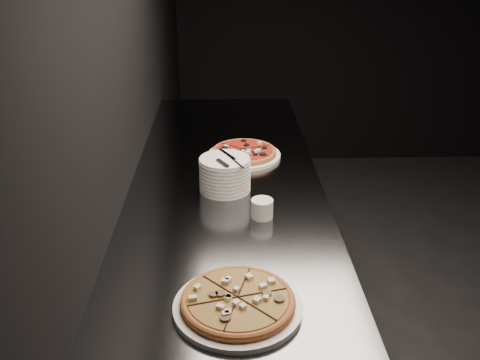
{
  "coord_description": "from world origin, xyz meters",
  "views": [
    {
      "loc": [
        -2.13,
        -1.8,
        1.81
      ],
      "look_at": [
        -2.08,
        -0.08,
        1.01
      ],
      "focal_mm": 40.0,
      "sensor_mm": 36.0,
      "label": 1
    }
  ],
  "objects_px": {
    "pizza_tomato": "(244,153)",
    "counter": "(227,291)",
    "pizza_mushroom": "(238,303)",
    "ramekin": "(262,208)",
    "cutlery": "(227,159)",
    "plate_stack": "(225,174)"
  },
  "relations": [
    {
      "from": "pizza_tomato",
      "to": "counter",
      "type": "bearing_deg",
      "value": -103.23
    },
    {
      "from": "counter",
      "to": "pizza_tomato",
      "type": "xyz_separation_m",
      "value": [
        0.08,
        0.34,
        0.48
      ]
    },
    {
      "from": "pizza_tomato",
      "to": "pizza_mushroom",
      "type": "bearing_deg",
      "value": -92.94
    },
    {
      "from": "pizza_tomato",
      "to": "ramekin",
      "type": "relative_size",
      "value": 4.87
    },
    {
      "from": "pizza_mushroom",
      "to": "counter",
      "type": "bearing_deg",
      "value": 92.23
    },
    {
      "from": "pizza_mushroom",
      "to": "pizza_tomato",
      "type": "bearing_deg",
      "value": 87.06
    },
    {
      "from": "pizza_tomato",
      "to": "cutlery",
      "type": "height_order",
      "value": "cutlery"
    },
    {
      "from": "pizza_tomato",
      "to": "cutlery",
      "type": "distance_m",
      "value": 0.36
    },
    {
      "from": "ramekin",
      "to": "counter",
      "type": "bearing_deg",
      "value": 121.43
    },
    {
      "from": "pizza_tomato",
      "to": "ramekin",
      "type": "distance_m",
      "value": 0.54
    },
    {
      "from": "pizza_mushroom",
      "to": "plate_stack",
      "type": "height_order",
      "value": "plate_stack"
    },
    {
      "from": "pizza_mushroom",
      "to": "pizza_tomato",
      "type": "distance_m",
      "value": 1.03
    },
    {
      "from": "pizza_mushroom",
      "to": "plate_stack",
      "type": "bearing_deg",
      "value": 92.47
    },
    {
      "from": "counter",
      "to": "pizza_tomato",
      "type": "height_order",
      "value": "pizza_tomato"
    },
    {
      "from": "pizza_mushroom",
      "to": "pizza_tomato",
      "type": "xyz_separation_m",
      "value": [
        0.05,
        1.03,
        -0.0
      ]
    },
    {
      "from": "counter",
      "to": "pizza_mushroom",
      "type": "height_order",
      "value": "pizza_mushroom"
    },
    {
      "from": "counter",
      "to": "plate_stack",
      "type": "bearing_deg",
      "value": 100.39
    },
    {
      "from": "counter",
      "to": "plate_stack",
      "type": "relative_size",
      "value": 12.89
    },
    {
      "from": "cutlery",
      "to": "ramekin",
      "type": "relative_size",
      "value": 2.63
    },
    {
      "from": "pizza_mushroom",
      "to": "ramekin",
      "type": "distance_m",
      "value": 0.5
    },
    {
      "from": "pizza_tomato",
      "to": "plate_stack",
      "type": "bearing_deg",
      "value": -104.74
    },
    {
      "from": "cutlery",
      "to": "ramekin",
      "type": "xyz_separation_m",
      "value": [
        0.12,
        -0.21,
        -0.1
      ]
    }
  ]
}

